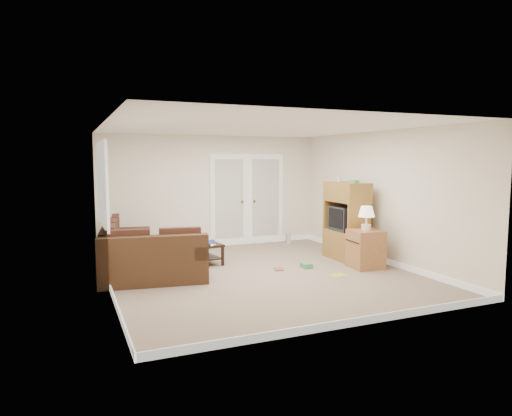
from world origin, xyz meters
name	(u,v)px	position (x,y,z in m)	size (l,w,h in m)	color
floor	(260,274)	(0.00, 0.00, 0.00)	(5.50, 5.50, 0.00)	gray
ceiling	(260,127)	(0.00, 0.00, 2.50)	(5.00, 5.50, 0.02)	white
wall_left	(106,207)	(-2.50, 0.00, 1.25)	(0.02, 5.50, 2.50)	white
wall_right	(380,197)	(2.50, 0.00, 1.25)	(0.02, 5.50, 2.50)	white
wall_back	(212,191)	(0.00, 2.75, 1.25)	(5.00, 0.02, 2.50)	white
wall_front	(355,222)	(0.00, -2.75, 1.25)	(5.00, 0.02, 2.50)	white
baseboards	(260,271)	(0.00, 0.00, 0.05)	(5.00, 5.50, 0.10)	white
french_doors	(248,200)	(0.85, 2.71, 1.04)	(1.80, 0.05, 2.13)	white
window_left	(103,184)	(-2.46, 1.00, 1.55)	(0.05, 1.92, 1.42)	white
sectional_sofa	(138,256)	(-1.94, 0.83, 0.31)	(1.81, 2.78, 0.79)	#432A19
coffee_table	(202,251)	(-0.68, 1.23, 0.22)	(0.63, 1.04, 0.66)	black
tv_armoire	(346,221)	(2.03, 0.42, 0.77)	(0.53, 0.95, 1.63)	olive
side_cabinet	(366,246)	(1.93, -0.35, 0.41)	(0.58, 0.58, 1.13)	#A46A3C
space_heater	(289,238)	(1.73, 2.34, 0.14)	(0.11, 0.09, 0.27)	silver
floor_magazine	(338,275)	(1.18, -0.63, 0.00)	(0.28, 0.22, 0.01)	gold
floor_greenbox	(306,265)	(0.94, 0.06, 0.04)	(0.16, 0.22, 0.09)	#449750
floor_book	(274,269)	(0.34, 0.14, 0.01)	(0.16, 0.22, 0.02)	brown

